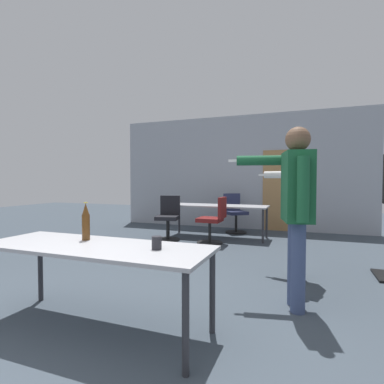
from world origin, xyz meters
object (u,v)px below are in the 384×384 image
Objects in this scene: office_chair_near_pushed at (168,219)px; drink_cup at (157,243)px; person_near_casual at (296,203)px; office_chair_side_rolled at (213,222)px; beer_bottle at (86,222)px; person_center_tall at (295,200)px; office_chair_far_right at (235,214)px.

office_chair_near_pushed is 9.04× the size of drink_cup.
person_near_casual reaches higher than office_chair_side_rolled.
person_center_tall is at bearing 26.50° from beer_bottle.
beer_bottle is (0.87, -3.61, 0.44)m from office_chair_near_pushed.
office_chair_far_right reaches higher than drink_cup.
office_chair_far_right reaches higher than office_chair_side_rolled.
person_near_casual is (-0.02, 0.92, -0.10)m from person_center_tall.
beer_bottle is 3.34× the size of drink_cup.
person_center_tall is 1.10× the size of person_near_casual.
person_near_casual reaches higher than drink_cup.
office_chair_side_rolled is (1.04, -0.08, 0.00)m from office_chair_near_pushed.
beer_bottle is at bearing 91.41° from office_chair_near_pushed.
office_chair_near_pushed is 3.74m from beer_bottle.
office_chair_far_right is 9.12× the size of drink_cup.
office_chair_side_rolled is (-0.11, -1.49, -0.01)m from office_chair_far_right.
person_near_casual is 1.73× the size of office_chair_near_pushed.
office_chair_near_pushed is 1.81m from office_chair_far_right.
person_near_casual is 4.69× the size of beer_bottle.
beer_bottle is at bearing 104.86° from person_center_tall.
beer_bottle reaches higher than office_chair_near_pushed.
office_chair_side_rolled is at bearing 20.01° from person_center_tall.
office_chair_far_right is at bearing 95.65° from drink_cup.
person_center_tall is 3.86m from office_chair_near_pushed.
office_chair_near_pushed is (-2.66, 2.72, -0.64)m from person_center_tall.
person_near_casual is 3.58m from office_chair_far_right.
person_near_casual reaches higher than office_chair_far_right.
drink_cup is (0.51, -5.13, 0.33)m from office_chair_far_right.
drink_cup is at bearing -169.84° from office_chair_side_rolled.
office_chair_side_rolled is 2.71× the size of beer_bottle.
beer_bottle reaches higher than office_chair_side_rolled.
drink_cup is (1.65, -3.72, 0.33)m from office_chair_near_pushed.
office_chair_near_pushed is at bearing 103.48° from beer_bottle.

